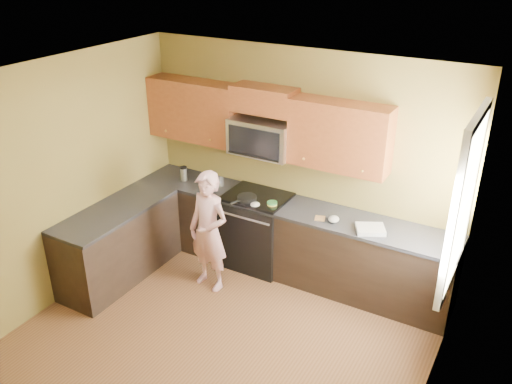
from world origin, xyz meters
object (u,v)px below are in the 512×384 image
Objects in this scene: woman at (209,231)px; butter_tub at (272,207)px; microwave at (262,154)px; stove at (257,230)px; frying_pan at (247,200)px; travel_mug at (184,180)px.

woman reaches higher than butter_tub.
microwave is 1.12m from woman.
butter_tub is at bearing -25.17° from stove.
stove is at bearing 94.77° from frying_pan.
stove is at bearing 0.94° from travel_mug.
stove is 2.34× the size of frying_pan.
microwave is 0.65m from butter_tub.
butter_tub is at bearing 25.59° from frying_pan.
woman reaches higher than travel_mug.
stove is 0.98m from microwave.
frying_pan is at bearing -174.04° from butter_tub.
microwave is at bearing 137.33° from butter_tub.
frying_pan is at bearing -98.55° from microwave.
microwave is 1.21m from travel_mug.
woman is at bearing -39.01° from travel_mug.
travel_mug is (-1.04, 0.15, -0.03)m from frying_pan.
frying_pan is 2.15× the size of travel_mug.
woman is at bearing -106.22° from microwave.
travel_mug is (-1.36, 0.11, -0.00)m from butter_tub.
stove is 5.04× the size of travel_mug.
stove is 1.25× the size of microwave.
microwave is 6.30× the size of butter_tub.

